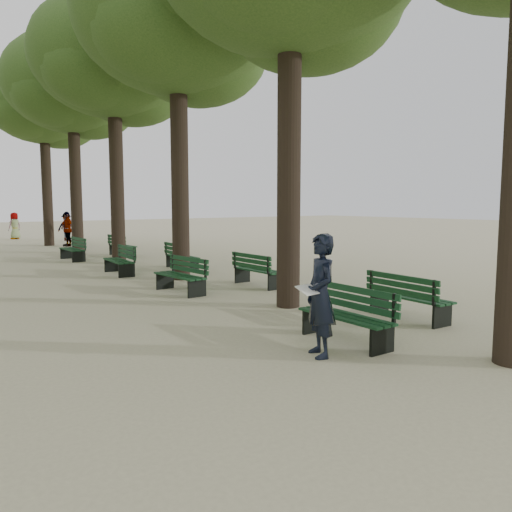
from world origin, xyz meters
TOP-DOWN VIEW (x-y plane):
  - ground at (0.00, 0.00)m, footprint 120.00×120.00m
  - tree_central_2 at (1.50, 8.00)m, footprint 6.00×6.00m
  - tree_central_3 at (1.50, 13.00)m, footprint 6.00×6.00m
  - tree_central_4 at (1.50, 18.00)m, footprint 6.00×6.00m
  - tree_central_5 at (1.50, 23.00)m, footprint 6.00×6.00m
  - bench_left_0 at (0.37, 0.20)m, footprint 0.62×1.82m
  - bench_left_1 at (0.37, 5.96)m, footprint 0.67×1.83m
  - bench_left_2 at (0.37, 10.13)m, footprint 0.71×1.84m
  - bench_left_3 at (0.37, 15.08)m, footprint 0.58×1.80m
  - bench_right_0 at (2.63, 0.60)m, footprint 0.69×1.83m
  - bench_right_1 at (2.63, 5.60)m, footprint 0.58×1.80m
  - bench_right_2 at (2.63, 10.05)m, footprint 0.69×1.83m
  - bench_right_3 at (2.63, 15.47)m, footprint 0.66×1.83m
  - man_with_map at (-0.49, -0.07)m, footprint 0.75×0.83m
  - pedestrian_b at (3.32, 26.01)m, footprint 1.08×0.93m
  - pedestrian_d at (1.04, 29.32)m, footprint 0.90×0.67m
  - pedestrian_c at (2.16, 21.91)m, footprint 0.61×1.14m

SIDE VIEW (x-z plane):
  - ground at x=0.00m, z-range 0.00..0.00m
  - bench_left_0 at x=0.37m, z-range -0.19..0.73m
  - bench_left_1 at x=0.37m, z-range -0.19..0.73m
  - bench_left_2 at x=0.37m, z-range -0.19..0.73m
  - bench_left_3 at x=0.37m, z-range -0.19..0.73m
  - bench_right_0 at x=2.63m, z-range -0.19..0.73m
  - bench_right_1 at x=2.63m, z-range -0.19..0.73m
  - bench_right_2 at x=2.63m, z-range -0.19..0.73m
  - bench_right_3 at x=2.63m, z-range -0.19..0.73m
  - pedestrian_b at x=3.32m, z-range 0.00..1.70m
  - pedestrian_d at x=1.04m, z-range 0.00..1.70m
  - pedestrian_c at x=2.16m, z-range 0.00..1.86m
  - man_with_map at x=-0.49m, z-range 0.00..1.87m
  - tree_central_2 at x=1.50m, z-range 2.68..12.63m
  - tree_central_3 at x=1.50m, z-range 2.68..12.63m
  - tree_central_4 at x=1.50m, z-range 2.68..12.63m
  - tree_central_5 at x=1.50m, z-range 2.68..12.63m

